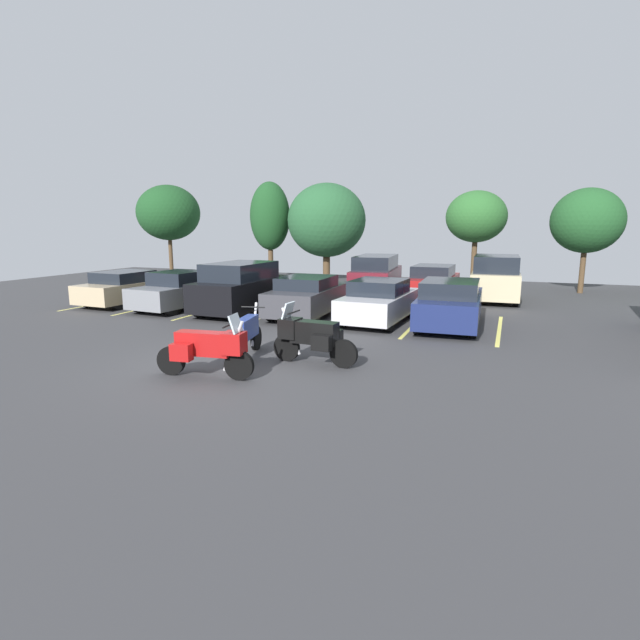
% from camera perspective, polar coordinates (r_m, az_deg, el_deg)
% --- Properties ---
extents(ground, '(44.00, 44.00, 0.10)m').
position_cam_1_polar(ground, '(11.88, -11.47, -5.46)').
color(ground, '#38383A').
extents(motorcycle_touring, '(2.25, 0.93, 1.43)m').
position_cam_1_polar(motorcycle_touring, '(10.86, -12.86, -3.16)').
color(motorcycle_touring, black).
rests_on(motorcycle_touring, ground).
extents(motorcycle_second, '(2.15, 0.95, 1.45)m').
position_cam_1_polar(motorcycle_second, '(11.65, -1.05, -1.84)').
color(motorcycle_second, black).
rests_on(motorcycle_second, ground).
extents(motorcycle_third, '(0.68, 2.17, 1.27)m').
position_cam_1_polar(motorcycle_third, '(12.39, -8.48, -1.60)').
color(motorcycle_third, black).
rests_on(motorcycle_third, ground).
extents(parking_stripes, '(16.14, 4.90, 0.01)m').
position_cam_1_polar(parking_stripes, '(18.53, -5.54, 0.71)').
color(parking_stripes, '#EAE066').
rests_on(parking_stripes, ground).
extents(car_tan, '(2.07, 4.89, 1.39)m').
position_cam_1_polar(car_tan, '(22.43, -20.99, 3.54)').
color(car_tan, tan).
rests_on(car_tan, ground).
extents(car_grey, '(2.09, 4.39, 1.49)m').
position_cam_1_polar(car_grey, '(20.33, -15.82, 3.26)').
color(car_grey, slate).
rests_on(car_grey, ground).
extents(car_black, '(2.05, 4.54, 1.90)m').
position_cam_1_polar(car_black, '(18.89, -9.06, 3.70)').
color(car_black, black).
rests_on(car_black, ground).
extents(car_charcoal, '(1.97, 4.67, 1.45)m').
position_cam_1_polar(car_charcoal, '(18.07, -1.31, 2.80)').
color(car_charcoal, '#38383D').
rests_on(car_charcoal, ground).
extents(car_silver, '(2.01, 4.34, 1.46)m').
position_cam_1_polar(car_silver, '(16.92, 6.88, 2.14)').
color(car_silver, '#B7B7BC').
rests_on(car_silver, ground).
extents(car_navy, '(2.03, 4.83, 1.54)m').
position_cam_1_polar(car_navy, '(16.61, 14.82, 1.85)').
color(car_navy, navy).
rests_on(car_navy, ground).
extents(car_far_maroon, '(2.21, 5.00, 1.89)m').
position_cam_1_polar(car_far_maroon, '(23.59, 6.53, 5.19)').
color(car_far_maroon, maroon).
rests_on(car_far_maroon, ground).
extents(car_far_red, '(1.90, 4.61, 1.49)m').
position_cam_1_polar(car_far_red, '(23.10, 12.94, 4.33)').
color(car_far_red, maroon).
rests_on(car_far_red, ground).
extents(car_far_champagne, '(2.03, 4.35, 1.99)m').
position_cam_1_polar(car_far_champagne, '(22.92, 19.64, 4.56)').
color(car_far_champagne, '#C1B289').
rests_on(car_far_champagne, ground).
extents(tree_rear, '(3.29, 3.29, 5.03)m').
position_cam_1_polar(tree_rear, '(27.23, 28.49, 10.05)').
color(tree_rear, '#4C3823').
rests_on(tree_rear, ground).
extents(tree_right, '(2.47, 2.47, 5.93)m').
position_cam_1_polar(tree_right, '(31.41, -5.80, 11.82)').
color(tree_right, '#4C3823').
rests_on(tree_right, ground).
extents(tree_center_left, '(4.60, 4.60, 5.72)m').
position_cam_1_polar(tree_center_left, '(29.62, 0.77, 11.44)').
color(tree_center_left, '#4C3823').
rests_on(tree_center_left, ground).
extents(tree_left, '(4.39, 4.39, 6.08)m').
position_cam_1_polar(tree_left, '(37.19, -17.11, 11.76)').
color(tree_left, '#4C3823').
rests_on(tree_left, ground).
extents(tree_far_right, '(3.39, 3.39, 5.22)m').
position_cam_1_polar(tree_far_right, '(29.96, 17.61, 11.29)').
color(tree_far_right, '#4C3823').
rests_on(tree_far_right, ground).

